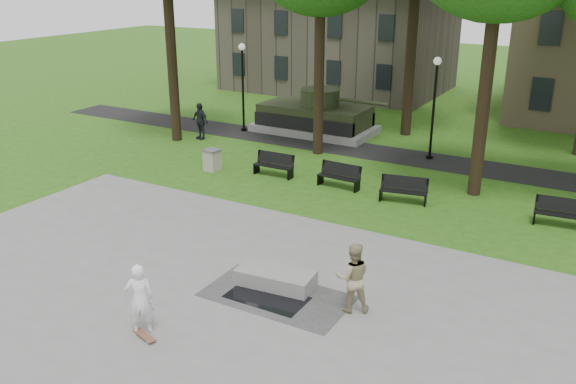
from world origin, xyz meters
name	(u,v)px	position (x,y,z in m)	size (l,w,h in m)	color
ground	(292,257)	(0.00, 0.00, 0.00)	(120.00, 120.00, 0.00)	#284C12
plaza	(191,336)	(0.00, -5.00, 0.01)	(22.00, 16.00, 0.02)	gray
footpath	(417,159)	(0.00, 12.00, 0.01)	(44.00, 2.60, 0.01)	black
building_left	(339,39)	(-11.00, 26.50, 3.60)	(15.00, 10.00, 7.20)	#4C443D
lamp_left	(243,80)	(-10.00, 12.30, 2.79)	(0.36, 0.36, 4.73)	black
lamp_mid	(434,100)	(0.50, 12.30, 2.79)	(0.36, 0.36, 4.73)	black
tank_monument	(315,117)	(-6.46, 14.00, 0.86)	(7.45, 3.40, 2.40)	gray
puddle	(267,297)	(0.64, -2.52, 0.02)	(2.20, 1.20, 0.00)	black
concrete_block	(275,278)	(0.48, -1.80, 0.24)	(2.20, 1.00, 0.45)	gray
skateboard	(144,336)	(-0.93, -5.64, 0.06)	(0.78, 0.20, 0.07)	brown
skateboarder	(140,299)	(-1.14, -5.46, 0.94)	(0.67, 0.44, 1.85)	white
friend_watching	(353,277)	(2.90, -1.96, 0.97)	(0.92, 0.72, 1.90)	tan
pedestrian_walker	(200,121)	(-11.03, 9.77, 0.96)	(1.12, 0.47, 1.92)	#20222B
park_bench_0	(274,164)	(-4.57, 6.54, 0.52)	(1.80, 0.54, 1.00)	black
park_bench_1	(340,175)	(-1.48, 6.57, 0.52)	(1.82, 0.63, 1.00)	black
park_bench_2	(404,189)	(1.38, 6.28, 0.52)	(1.85, 0.85, 1.00)	black
park_bench_3	(562,212)	(6.92, 6.76, 0.52)	(1.83, 0.68, 1.00)	black
trash_bin	(212,160)	(-7.33, 5.79, 0.49)	(0.72, 0.72, 0.96)	#B2A592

